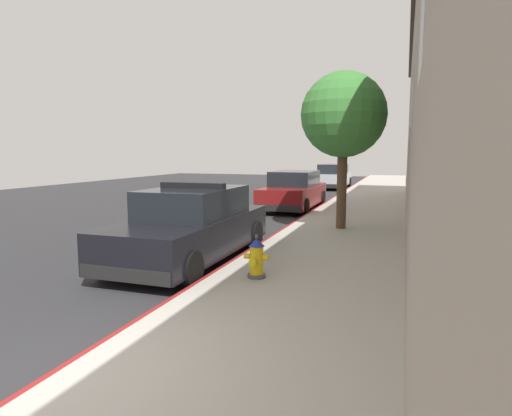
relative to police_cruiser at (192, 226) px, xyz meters
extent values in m
cube|color=#2B2B2D|center=(-3.25, 4.80, -0.84)|extent=(32.55, 60.00, 0.20)
cube|color=#ADA89E|center=(2.75, 4.80, -0.67)|extent=(3.29, 60.00, 0.15)
cube|color=maroon|center=(1.07, 4.80, -0.67)|extent=(0.08, 60.00, 0.15)
cube|color=black|center=(4.42, -4.32, 2.73)|extent=(0.06, 1.30, 1.10)
cube|color=black|center=(4.42, 3.32, 2.73)|extent=(0.06, 1.30, 1.10)
cube|color=black|center=(4.42, 10.97, 2.73)|extent=(0.06, 1.30, 1.10)
cube|color=black|center=(0.00, -0.04, -0.16)|extent=(1.84, 4.80, 0.76)
cube|color=black|center=(0.00, 0.11, 0.52)|extent=(1.64, 2.50, 0.60)
cube|color=black|center=(0.00, -2.38, -0.42)|extent=(1.76, 0.16, 0.24)
cube|color=black|center=(0.00, 2.30, -0.42)|extent=(1.76, 0.16, 0.24)
cylinder|color=black|center=(-0.86, 1.66, -0.42)|extent=(0.22, 0.64, 0.64)
cylinder|color=black|center=(0.86, 1.66, -0.42)|extent=(0.22, 0.64, 0.64)
cylinder|color=black|center=(-0.86, -1.74, -0.42)|extent=(0.22, 0.64, 0.64)
cylinder|color=black|center=(0.86, -1.74, -0.42)|extent=(0.22, 0.64, 0.64)
cube|color=black|center=(0.00, 0.06, 0.88)|extent=(1.48, 0.20, 0.12)
cube|color=red|center=(-0.35, 0.06, 0.88)|extent=(0.44, 0.18, 0.11)
cube|color=#1E33E0|center=(0.35, 0.06, 0.88)|extent=(0.44, 0.18, 0.11)
cube|color=maroon|center=(0.01, 9.01, -0.16)|extent=(1.84, 4.80, 0.76)
cube|color=black|center=(0.01, 9.16, 0.52)|extent=(1.64, 2.50, 0.60)
cube|color=black|center=(0.01, 6.67, -0.42)|extent=(1.76, 0.16, 0.24)
cube|color=black|center=(0.01, 11.35, -0.42)|extent=(1.76, 0.16, 0.24)
cylinder|color=black|center=(-0.85, 10.71, -0.42)|extent=(0.22, 0.64, 0.64)
cylinder|color=black|center=(0.87, 10.71, -0.42)|extent=(0.22, 0.64, 0.64)
cylinder|color=black|center=(-0.85, 7.31, -0.42)|extent=(0.22, 0.64, 0.64)
cylinder|color=black|center=(0.87, 7.31, -0.42)|extent=(0.22, 0.64, 0.64)
cube|color=#B2B5BA|center=(-0.11, 19.90, -0.16)|extent=(1.84, 4.80, 0.76)
cube|color=black|center=(-0.11, 20.05, 0.52)|extent=(1.64, 2.50, 0.60)
cube|color=black|center=(-0.11, 17.56, -0.42)|extent=(1.76, 0.16, 0.24)
cube|color=black|center=(-0.11, 22.24, -0.42)|extent=(1.76, 0.16, 0.24)
cylinder|color=black|center=(-0.97, 21.60, -0.42)|extent=(0.22, 0.64, 0.64)
cylinder|color=black|center=(0.75, 21.60, -0.42)|extent=(0.22, 0.64, 0.64)
cylinder|color=black|center=(-0.97, 18.20, -0.42)|extent=(0.22, 0.64, 0.64)
cylinder|color=black|center=(0.75, 18.20, -0.42)|extent=(0.22, 0.64, 0.64)
cylinder|color=#4C4C51|center=(1.92, -1.30, -0.56)|extent=(0.32, 0.32, 0.06)
cylinder|color=yellow|center=(1.92, -1.30, -0.28)|extent=(0.24, 0.24, 0.50)
cone|color=navy|center=(1.92, -1.30, 0.04)|extent=(0.28, 0.28, 0.14)
cylinder|color=#4C4C51|center=(1.92, -1.30, 0.14)|extent=(0.05, 0.05, 0.06)
cylinder|color=yellow|center=(1.75, -1.30, -0.22)|extent=(0.10, 0.10, 0.10)
cylinder|color=yellow|center=(2.09, -1.30, -0.22)|extent=(0.10, 0.10, 0.10)
cylinder|color=yellow|center=(1.92, -1.48, -0.27)|extent=(0.13, 0.12, 0.13)
cylinder|color=brown|center=(2.62, 4.19, 0.60)|extent=(0.28, 0.28, 2.39)
sphere|color=#387A33|center=(2.62, 4.19, 2.63)|extent=(2.39, 2.39, 2.39)
camera|label=1|loc=(4.31, -8.29, 1.59)|focal=30.38mm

